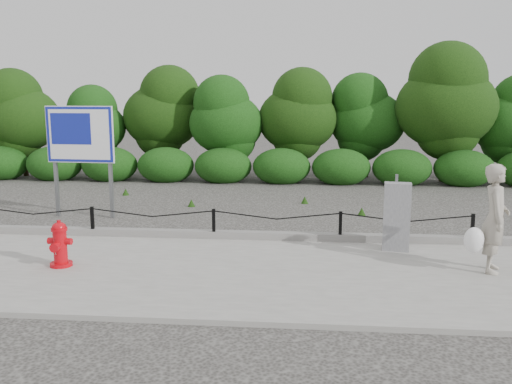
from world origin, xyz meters
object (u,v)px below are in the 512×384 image
Objects in this scene: fire_hydrant at (60,244)px; pedestrian at (494,220)px; advertising_sign at (80,140)px; utility_cabinet at (397,217)px.

fire_hydrant is 7.08m from pedestrian.
fire_hydrant is at bearing -68.66° from advertising_sign.
advertising_sign is at bearing 109.92° from fire_hydrant.
advertising_sign is at bearing 82.24° from pedestrian.
advertising_sign is (-1.27, 4.00, 1.43)m from fire_hydrant.
advertising_sign is (-7.00, 2.50, 1.17)m from utility_cabinet.
pedestrian is 0.66× the size of advertising_sign.
fire_hydrant is 5.92m from utility_cabinet.
utility_cabinet is 0.52× the size of advertising_sign.
pedestrian reaches higher than utility_cabinet.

